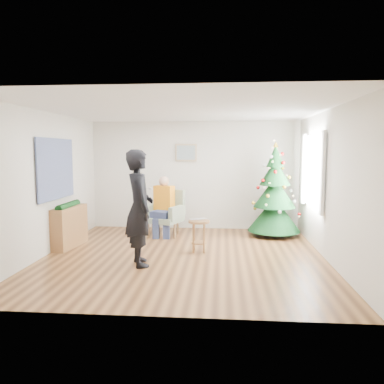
# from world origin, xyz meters

# --- Properties ---
(floor) EXTENTS (5.00, 5.00, 0.00)m
(floor) POSITION_xyz_m (0.00, 0.00, 0.00)
(floor) COLOR brown
(floor) RESTS_ON ground
(ceiling) EXTENTS (5.00, 5.00, 0.00)m
(ceiling) POSITION_xyz_m (0.00, 0.00, 2.60)
(ceiling) COLOR white
(ceiling) RESTS_ON wall_back
(wall_back) EXTENTS (5.00, 0.00, 5.00)m
(wall_back) POSITION_xyz_m (0.00, 2.50, 1.30)
(wall_back) COLOR silver
(wall_back) RESTS_ON floor
(wall_front) EXTENTS (5.00, 0.00, 5.00)m
(wall_front) POSITION_xyz_m (0.00, -2.50, 1.30)
(wall_front) COLOR silver
(wall_front) RESTS_ON floor
(wall_left) EXTENTS (0.00, 5.00, 5.00)m
(wall_left) POSITION_xyz_m (-2.50, 0.00, 1.30)
(wall_left) COLOR silver
(wall_left) RESTS_ON floor
(wall_right) EXTENTS (0.00, 5.00, 5.00)m
(wall_right) POSITION_xyz_m (2.50, 0.00, 1.30)
(wall_right) COLOR silver
(wall_right) RESTS_ON floor
(window_panel) EXTENTS (0.04, 1.30, 1.40)m
(window_panel) POSITION_xyz_m (2.47, 1.00, 1.50)
(window_panel) COLOR white
(window_panel) RESTS_ON wall_right
(curtains) EXTENTS (0.05, 1.75, 1.50)m
(curtains) POSITION_xyz_m (2.44, 1.00, 1.50)
(curtains) COLOR white
(curtains) RESTS_ON wall_right
(christmas_tree) EXTENTS (1.16, 1.16, 2.10)m
(christmas_tree) POSITION_xyz_m (1.84, 1.82, 0.94)
(christmas_tree) COLOR #3F2816
(christmas_tree) RESTS_ON floor
(stool) EXTENTS (0.40, 0.40, 0.60)m
(stool) POSITION_xyz_m (0.26, 0.31, 0.31)
(stool) COLOR brown
(stool) RESTS_ON floor
(laptop) EXTENTS (0.39, 0.34, 0.03)m
(laptop) POSITION_xyz_m (0.26, 0.31, 0.61)
(laptop) COLOR silver
(laptop) RESTS_ON stool
(armchair) EXTENTS (0.94, 0.93, 1.02)m
(armchair) POSITION_xyz_m (-0.60, 1.67, 0.38)
(armchair) COLOR gray
(armchair) RESTS_ON floor
(seated_person) EXTENTS (0.54, 0.70, 1.33)m
(seated_person) POSITION_xyz_m (-0.63, 1.61, 0.69)
(seated_person) COLOR navy
(seated_person) RESTS_ON armchair
(standing_man) EXTENTS (0.69, 0.82, 1.91)m
(standing_man) POSITION_xyz_m (-0.67, -0.56, 0.96)
(standing_man) COLOR black
(standing_man) RESTS_ON floor
(game_controller) EXTENTS (0.08, 0.13, 0.04)m
(game_controller) POSITION_xyz_m (-0.47, -0.59, 1.28)
(game_controller) COLOR white
(game_controller) RESTS_ON standing_man
(console) EXTENTS (0.40, 1.03, 0.80)m
(console) POSITION_xyz_m (-2.33, 0.49, 0.40)
(console) COLOR brown
(console) RESTS_ON floor
(garland) EXTENTS (0.14, 0.90, 0.14)m
(garland) POSITION_xyz_m (-2.33, 0.49, 0.82)
(garland) COLOR black
(garland) RESTS_ON console
(tapestry) EXTENTS (0.03, 1.50, 1.15)m
(tapestry) POSITION_xyz_m (-2.46, 0.30, 1.55)
(tapestry) COLOR black
(tapestry) RESTS_ON wall_left
(framed_picture) EXTENTS (0.52, 0.05, 0.42)m
(framed_picture) POSITION_xyz_m (-0.20, 2.46, 1.85)
(framed_picture) COLOR tan
(framed_picture) RESTS_ON wall_back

